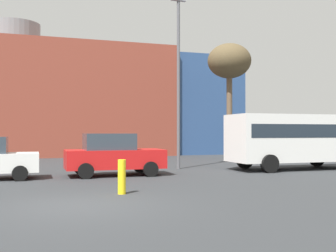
{
  "coord_description": "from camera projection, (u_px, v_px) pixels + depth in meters",
  "views": [
    {
      "loc": [
        -1.06,
        -10.71,
        1.87
      ],
      "look_at": [
        5.14,
        8.3,
        2.16
      ],
      "focal_mm": 44.12,
      "sensor_mm": 36.0,
      "label": 1
    }
  ],
  "objects": [
    {
      "name": "bollard_yellow_0",
      "position": [
        122.0,
        177.0,
        12.41
      ],
      "size": [
        0.24,
        0.24,
        1.04
      ],
      "primitive_type": "cylinder",
      "color": "yellow",
      "rests_on": "ground_plane"
    },
    {
      "name": "parked_car_3",
      "position": [
        113.0,
        155.0,
        17.66
      ],
      "size": [
        4.17,
        2.04,
        1.8
      ],
      "color": "red",
      "rests_on": "ground_plane"
    },
    {
      "name": "building_backdrop",
      "position": [
        15.0,
        102.0,
        33.63
      ],
      "size": [
        37.06,
        10.55,
        10.71
      ],
      "color": "brown",
      "rests_on": "ground_plane"
    },
    {
      "name": "bare_tree_0",
      "position": [
        229.0,
        63.0,
        28.59
      ],
      "size": [
        3.01,
        3.01,
        8.01
      ],
      "color": "brown",
      "rests_on": "ground_plane"
    },
    {
      "name": "white_bus",
      "position": [
        295.0,
        137.0,
        20.67
      ],
      "size": [
        6.8,
        2.62,
        2.72
      ],
      "color": "white",
      "rests_on": "ground_plane"
    },
    {
      "name": "street_lamp",
      "position": [
        178.0,
        72.0,
        21.0
      ],
      "size": [
        0.8,
        0.24,
        8.78
      ],
      "color": "#59595E",
      "rests_on": "ground_plane"
    },
    {
      "name": "ground_plane",
      "position": [
        77.0,
        205.0,
        10.49
      ],
      "size": [
        200.0,
        200.0,
        0.0
      ],
      "primitive_type": "plane",
      "color": "#2D3033"
    }
  ]
}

